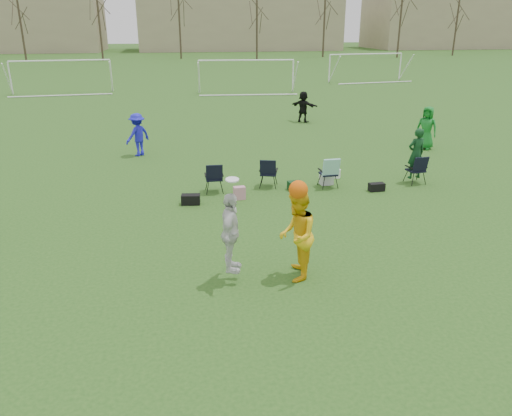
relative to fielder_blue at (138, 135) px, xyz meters
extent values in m
plane|color=#224D18|center=(3.25, -13.23, -0.86)|extent=(260.00, 260.00, 0.00)
imported|color=#1D1BD0|center=(0.00, 0.00, 0.00)|extent=(1.25, 1.22, 1.72)
imported|color=#147323|center=(12.07, -0.86, 0.05)|extent=(1.04, 1.04, 1.82)
imported|color=black|center=(8.46, 6.00, -0.03)|extent=(1.45, 1.41, 1.66)
imported|color=silver|center=(2.46, -11.16, 0.25)|extent=(0.64, 1.06, 1.69)
imported|color=yellow|center=(3.83, -11.20, 0.11)|extent=(0.95, 1.10, 1.94)
sphere|color=#E4590C|center=(3.83, -11.20, 1.11)|extent=(0.39, 0.39, 0.39)
cylinder|color=white|center=(2.51, -11.19, 1.39)|extent=(0.27, 0.27, 0.06)
imported|color=#0F391A|center=(9.41, -5.26, 0.14)|extent=(0.68, 0.51, 1.71)
cube|color=black|center=(1.82, -6.23, -0.71)|extent=(0.58, 0.36, 0.30)
cube|color=pink|center=(3.33, -6.01, -0.66)|extent=(0.38, 0.26, 0.40)
cube|color=#0E3415|center=(5.23, -5.38, -0.72)|extent=(0.48, 0.33, 0.28)
cube|color=silver|center=(6.41, -5.00, -0.70)|extent=(0.45, 0.34, 0.32)
cylinder|color=white|center=(7.00, -4.33, -0.71)|extent=(0.26, 0.26, 0.30)
cube|color=black|center=(7.81, -5.95, -0.73)|extent=(0.51, 0.28, 0.26)
cube|color=black|center=(2.63, -5.18, -0.38)|extent=(0.61, 0.61, 0.96)
cube|color=black|center=(4.45, -4.91, -0.38)|extent=(0.74, 0.74, 0.96)
cube|color=black|center=(6.38, -5.26, -0.38)|extent=(0.63, 0.63, 0.96)
cube|color=black|center=(9.41, -5.36, -0.38)|extent=(0.66, 0.66, 0.96)
cylinder|color=white|center=(-10.39, 20.45, 0.34)|extent=(0.12, 0.12, 2.40)
cylinder|color=white|center=(-3.12, 21.09, 0.34)|extent=(0.12, 0.12, 2.40)
cylinder|color=white|center=(-6.75, 20.77, 1.54)|extent=(7.28, 0.76, 0.12)
cylinder|color=white|center=(3.60, 19.03, 0.34)|extent=(0.12, 0.12, 2.40)
cylinder|color=white|center=(10.89, 18.52, 0.34)|extent=(0.12, 0.12, 2.40)
cylinder|color=white|center=(7.25, 18.77, 1.54)|extent=(7.29, 0.63, 0.12)
cylinder|color=white|center=(15.63, 24.26, 0.34)|extent=(0.12, 0.12, 2.40)
cylinder|color=white|center=(22.86, 25.28, 0.34)|extent=(0.12, 0.12, 2.40)
cylinder|color=white|center=(19.25, 24.77, 1.54)|extent=(7.25, 1.13, 0.12)
cylinder|color=#382B21|center=(-18.75, 58.27, 3.64)|extent=(0.28, 0.28, 9.00)
cylinder|color=#382B21|center=(-7.75, 55.27, 4.24)|extent=(0.28, 0.28, 10.20)
cylinder|color=#382B21|center=(3.25, 58.27, 4.84)|extent=(0.28, 0.28, 11.40)
cylinder|color=#382B21|center=(14.25, 55.27, 3.64)|extent=(0.28, 0.28, 9.00)
cylinder|color=#382B21|center=(25.25, 58.27, 4.24)|extent=(0.28, 0.28, 10.20)
cylinder|color=#382B21|center=(36.25, 55.27, 4.84)|extent=(0.28, 0.28, 11.40)
cylinder|color=#382B21|center=(47.25, 58.27, 3.64)|extent=(0.28, 0.28, 9.00)
cube|color=tan|center=(15.25, 82.77, 4.64)|extent=(38.00, 16.00, 11.00)
cube|color=tan|center=(58.25, 82.77, 5.64)|extent=(30.00, 16.00, 13.00)
camera|label=1|loc=(1.43, -20.41, 4.26)|focal=35.00mm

